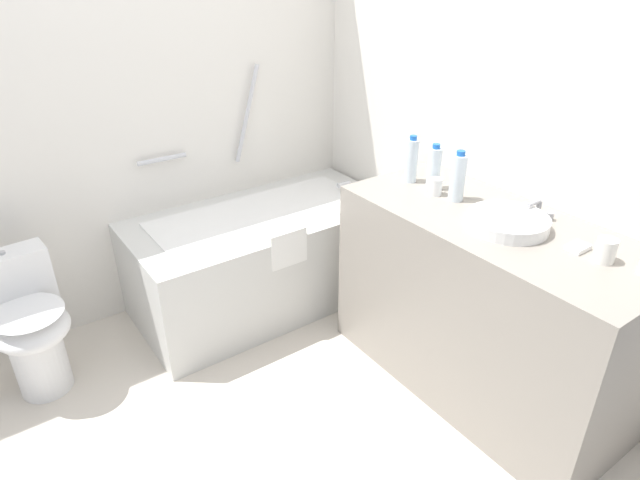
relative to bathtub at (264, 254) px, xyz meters
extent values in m
plane|color=beige|center=(-0.78, -0.84, -0.32)|extent=(4.14, 4.14, 0.00)
cube|color=silver|center=(-0.78, 0.43, 0.85)|extent=(3.54, 0.10, 2.34)
cube|color=silver|center=(0.84, -0.84, 0.85)|extent=(0.10, 2.84, 2.34)
cube|color=silver|center=(0.00, 0.00, -0.02)|extent=(1.54, 0.76, 0.59)
cube|color=white|center=(0.00, 0.00, 0.23)|extent=(1.26, 0.55, 0.09)
cylinder|color=silver|center=(0.60, 0.00, 0.31)|extent=(0.09, 0.03, 0.03)
cylinder|color=silver|center=(0.13, 0.35, 0.76)|extent=(0.20, 0.03, 0.57)
cylinder|color=silver|center=(-0.42, 0.35, 0.59)|extent=(0.28, 0.03, 0.03)
cube|color=white|center=(-0.06, -0.37, 0.22)|extent=(0.22, 0.03, 0.20)
cylinder|color=white|center=(-1.30, -0.05, -0.12)|extent=(0.24, 0.24, 0.39)
ellipsoid|color=white|center=(-1.29, -0.09, 0.07)|extent=(0.36, 0.39, 0.15)
ellipsoid|color=white|center=(-1.29, -0.09, 0.16)|extent=(0.35, 0.37, 0.02)
cube|color=white|center=(-1.31, 0.13, 0.22)|extent=(0.37, 0.18, 0.30)
cylinder|color=#ABABB0|center=(-1.31, 0.13, 0.38)|extent=(0.03, 0.03, 0.01)
cube|color=gray|center=(0.48, -1.24, 0.13)|extent=(0.63, 1.42, 0.90)
cylinder|color=white|center=(0.46, -1.30, 0.61)|extent=(0.34, 0.34, 0.05)
cylinder|color=#A1A1A6|center=(0.67, -1.30, 0.62)|extent=(0.02, 0.02, 0.07)
cylinder|color=#A1A1A6|center=(0.63, -1.30, 0.65)|extent=(0.08, 0.02, 0.02)
cylinder|color=#A1A1A6|center=(0.67, -1.36, 0.60)|extent=(0.03, 0.03, 0.04)
cylinder|color=#A1A1A6|center=(0.67, -1.24, 0.60)|extent=(0.03, 0.03, 0.04)
cylinder|color=silver|center=(0.49, -0.68, 0.69)|extent=(0.06, 0.06, 0.22)
cylinder|color=blue|center=(0.49, -0.68, 0.81)|extent=(0.03, 0.03, 0.02)
cylinder|color=silver|center=(0.51, -0.81, 0.68)|extent=(0.07, 0.07, 0.20)
cylinder|color=blue|center=(0.51, -0.81, 0.80)|extent=(0.04, 0.04, 0.02)
cylinder|color=silver|center=(0.50, -0.98, 0.69)|extent=(0.07, 0.07, 0.22)
cylinder|color=blue|center=(0.50, -0.98, 0.81)|extent=(0.04, 0.04, 0.02)
cylinder|color=white|center=(0.47, -0.88, 0.62)|extent=(0.06, 0.06, 0.08)
cylinder|color=white|center=(0.52, -1.69, 0.63)|extent=(0.08, 0.08, 0.09)
cube|color=white|center=(0.52, -1.59, 0.59)|extent=(0.09, 0.06, 0.02)
camera|label=1|loc=(-1.37, -2.51, 1.60)|focal=30.27mm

